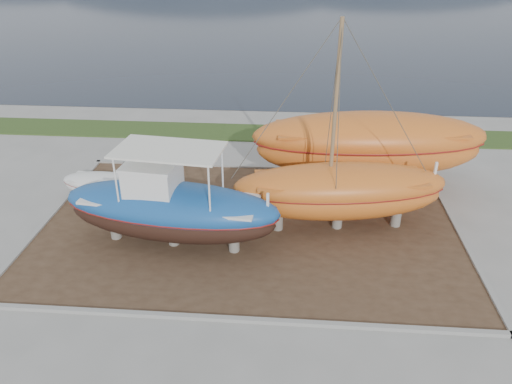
# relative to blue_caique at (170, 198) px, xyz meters

# --- Properties ---
(ground) EXTENTS (140.00, 140.00, 0.00)m
(ground) POSITION_rel_blue_caique_xyz_m (2.98, -2.27, -2.20)
(ground) COLOR gray
(ground) RESTS_ON ground
(dirt_patch) EXTENTS (18.00, 12.00, 0.06)m
(dirt_patch) POSITION_rel_blue_caique_xyz_m (2.98, 1.73, -2.17)
(dirt_patch) COLOR #422D1E
(dirt_patch) RESTS_ON ground
(curb_frame) EXTENTS (18.60, 12.60, 0.15)m
(curb_frame) POSITION_rel_blue_caique_xyz_m (2.98, 1.73, -2.12)
(curb_frame) COLOR gray
(curb_frame) RESTS_ON ground
(grass_strip) EXTENTS (44.00, 3.00, 0.08)m
(grass_strip) POSITION_rel_blue_caique_xyz_m (2.98, 13.23, -2.16)
(grass_strip) COLOR #284219
(grass_strip) RESTS_ON ground
(sea) EXTENTS (260.00, 100.00, 0.04)m
(sea) POSITION_rel_blue_caique_xyz_m (2.98, 67.73, -2.20)
(sea) COLOR black
(sea) RESTS_ON ground
(blue_caique) EXTENTS (9.15, 3.76, 4.28)m
(blue_caique) POSITION_rel_blue_caique_xyz_m (0.00, 0.00, 0.00)
(blue_caique) COLOR #184E97
(blue_caique) RESTS_ON dirt_patch
(white_dinghy) EXTENTS (4.44, 2.06, 1.29)m
(white_dinghy) POSITION_rel_blue_caique_xyz_m (-4.09, 3.59, -1.49)
(white_dinghy) COLOR white
(white_dinghy) RESTS_ON dirt_patch
(orange_sailboat) EXTENTS (9.33, 3.89, 8.84)m
(orange_sailboat) POSITION_rel_blue_caique_xyz_m (6.84, 1.88, 2.28)
(orange_sailboat) COLOR #C7601E
(orange_sailboat) RESTS_ON dirt_patch
(orange_bare_hull) EXTENTS (11.72, 4.39, 3.76)m
(orange_bare_hull) POSITION_rel_blue_caique_xyz_m (8.49, 6.07, -0.26)
(orange_bare_hull) COLOR #C7601E
(orange_bare_hull) RESTS_ON dirt_patch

